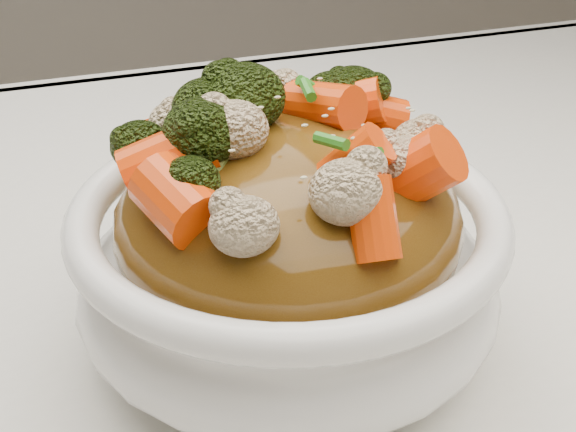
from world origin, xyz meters
name	(u,v)px	position (x,y,z in m)	size (l,w,h in m)	color
tablecloth	(369,318)	(0.00, 0.00, 0.73)	(1.20, 0.80, 0.04)	white
bowl	(288,271)	(-0.06, -0.02, 0.79)	(0.21, 0.21, 0.08)	white
sauce_base	(288,221)	(-0.06, -0.02, 0.82)	(0.17, 0.17, 0.09)	#5D3B10
carrots	(288,104)	(-0.06, -0.02, 0.88)	(0.17, 0.17, 0.05)	#FF4808
broccoli	(288,106)	(-0.06, -0.02, 0.88)	(0.17, 0.17, 0.04)	black
cauliflower	(288,110)	(-0.06, -0.02, 0.88)	(0.17, 0.17, 0.04)	beige
scallions	(288,102)	(-0.06, -0.02, 0.88)	(0.13, 0.13, 0.02)	#2B7A1C
sesame_seeds	(288,102)	(-0.06, -0.02, 0.88)	(0.15, 0.15, 0.01)	beige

